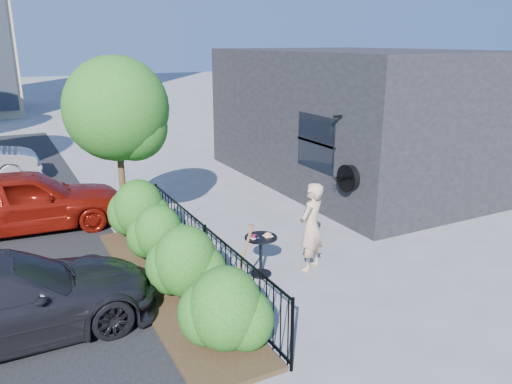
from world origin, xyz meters
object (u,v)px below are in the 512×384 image
woman (311,227)px  car_darkgrey (0,300)px  shovel (240,267)px  patio_tree (120,115)px  car_red (26,200)px  cafe_table (261,249)px

woman → car_darkgrey: size_ratio=0.39×
shovel → car_darkgrey: size_ratio=0.30×
patio_tree → car_red: bearing=141.3°
patio_tree → car_darkgrey: bearing=-130.1°
woman → car_darkgrey: 5.35m
cafe_table → car_darkgrey: size_ratio=0.18×
shovel → car_red: car_red is taller
cafe_table → shovel: 1.01m
woman → car_red: woman is taller
car_red → shovel: bearing=-145.8°
cafe_table → car_red: 5.91m
cafe_table → woman: (0.97, -0.22, 0.33)m
woman → patio_tree: bearing=-77.3°
cafe_table → woman: bearing=-12.5°
car_red → car_darkgrey: size_ratio=0.95×
car_red → woman: bearing=-130.8°
patio_tree → woman: (2.71, -3.23, -1.90)m
patio_tree → cafe_table: (1.74, -3.02, -2.23)m
patio_tree → shovel: 4.38m
shovel → car_red: size_ratio=0.32×
cafe_table → patio_tree: bearing=119.9°
woman → shovel: 1.81m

